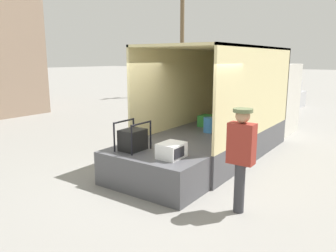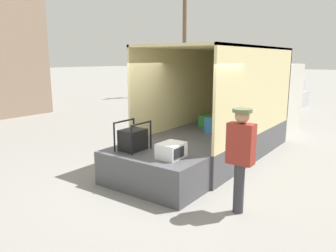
{
  "view_description": "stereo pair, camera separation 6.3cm",
  "coord_description": "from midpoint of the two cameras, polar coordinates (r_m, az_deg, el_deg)",
  "views": [
    {
      "loc": [
        -5.55,
        -3.92,
        2.6
      ],
      "look_at": [
        -0.27,
        -0.2,
        1.26
      ],
      "focal_mm": 35.0,
      "sensor_mm": 36.0,
      "label": 1
    },
    {
      "loc": [
        -5.52,
        -3.97,
        2.6
      ],
      "look_at": [
        -0.27,
        -0.2,
        1.26
      ],
      "focal_mm": 35.0,
      "sensor_mm": 36.0,
      "label": 2
    }
  ],
  "objects": [
    {
      "name": "ground_plane",
      "position": [
        7.27,
        -0.34,
        -9.27
      ],
      "size": [
        160.0,
        160.0,
        0.0
      ],
      "primitive_type": "plane",
      "color": "gray"
    },
    {
      "name": "box_truck",
      "position": [
        10.67,
        13.0,
        2.65
      ],
      "size": [
        6.99,
        2.23,
        2.9
      ],
      "color": "silver",
      "rests_on": "ground"
    },
    {
      "name": "tailgate_deck",
      "position": [
        6.73,
        -3.16,
        -7.82
      ],
      "size": [
        1.13,
        2.12,
        0.71
      ],
      "primitive_type": "cube",
      "color": "#4C4C51",
      "rests_on": "ground"
    },
    {
      "name": "microwave",
      "position": [
        6.32,
        0.34,
        -4.27
      ],
      "size": [
        0.52,
        0.43,
        0.3
      ],
      "color": "white",
      "rests_on": "tailgate_deck"
    },
    {
      "name": "portable_generator",
      "position": [
        6.89,
        -6.32,
        -2.29
      ],
      "size": [
        0.64,
        0.51,
        0.61
      ],
      "color": "black",
      "rests_on": "tailgate_deck"
    },
    {
      "name": "worker_person",
      "position": [
        5.58,
        12.3,
        -3.99
      ],
      "size": [
        0.32,
        0.44,
        1.8
      ],
      "color": "#38383D",
      "rests_on": "ground"
    },
    {
      "name": "pickup_truck_silver",
      "position": [
        17.77,
        18.25,
        4.66
      ],
      "size": [
        4.97,
        1.84,
        1.49
      ],
      "color": "#B7B7BC",
      "rests_on": "ground"
    },
    {
      "name": "utility_pole",
      "position": [
        23.23,
        2.41,
        16.85
      ],
      "size": [
        1.8,
        0.28,
        9.07
      ],
      "color": "brown",
      "rests_on": "ground"
    }
  ]
}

